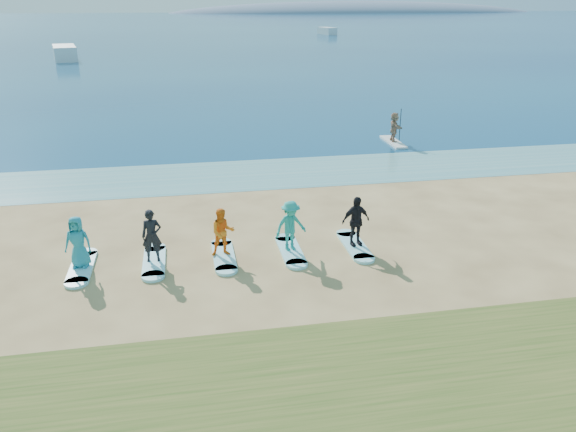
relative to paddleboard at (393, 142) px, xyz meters
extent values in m
plane|color=tan|center=(-8.69, -15.15, -0.06)|extent=(600.00, 600.00, 0.00)
plane|color=teal|center=(-8.69, -4.65, -0.05)|extent=(600.00, 600.00, 0.00)
plane|color=navy|center=(-8.69, 144.85, -0.05)|extent=(600.00, 600.00, 0.00)
ellipsoid|color=slate|center=(86.31, 284.85, -0.06)|extent=(220.00, 56.00, 18.00)
cube|color=silver|center=(0.00, 0.00, 0.00)|extent=(0.76, 3.01, 0.12)
imported|color=tan|center=(0.00, 0.00, 0.90)|extent=(0.58, 1.58, 1.67)
cube|color=silver|center=(-27.11, 52.14, -0.06)|extent=(4.36, 8.15, 1.87)
cube|color=silver|center=(21.25, 98.63, -0.06)|extent=(3.58, 5.68, 1.55)
cube|color=#9DE9F3|center=(-15.46, -13.66, -0.01)|extent=(0.70, 2.20, 0.09)
imported|color=teal|center=(-15.46, -13.66, 0.86)|extent=(0.89, 0.66, 1.66)
cube|color=#9DE9F3|center=(-13.22, -13.66, -0.01)|extent=(0.70, 2.20, 0.09)
imported|color=black|center=(-13.22, -13.66, 0.89)|extent=(0.63, 0.42, 1.71)
cube|color=#9DE9F3|center=(-10.99, -13.66, -0.01)|extent=(0.70, 2.20, 0.09)
imported|color=orange|center=(-10.99, -13.66, 0.83)|extent=(0.81, 0.65, 1.60)
cube|color=#9DE9F3|center=(-8.75, -13.66, -0.01)|extent=(0.70, 2.20, 0.09)
imported|color=teal|center=(-8.75, -13.66, 0.89)|extent=(1.25, 0.95, 1.72)
cube|color=#9DE9F3|center=(-6.52, -13.66, -0.01)|extent=(0.70, 2.20, 0.09)
imported|color=black|center=(-6.52, -13.66, 0.89)|extent=(1.07, 0.61, 1.72)
camera|label=1|loc=(-11.99, -30.44, 7.93)|focal=35.00mm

